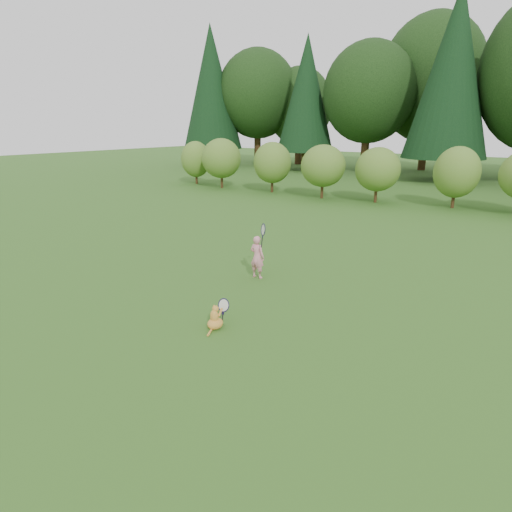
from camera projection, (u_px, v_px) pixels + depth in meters
The scene contains 6 objects.
ground at pixel (227, 294), 9.39m from camera, with size 100.00×100.00×0.00m, color #2D5217.
shrub_row at pixel (411, 175), 19.09m from camera, with size 28.00×3.00×2.80m, color olive, non-canonical shape.
woodland_backdrop at pixel (472, 54), 25.08m from camera, with size 48.00×10.00×15.00m, color black, non-canonical shape.
child at pixel (257, 256), 10.21m from camera, with size 0.58×0.36×1.56m.
cat at pixel (215, 316), 7.73m from camera, with size 0.32×0.63×0.62m.
tennis_ball at pixel (256, 245), 11.13m from camera, with size 0.07×0.07×0.07m.
Camera 1 is at (5.58, -6.74, 3.55)m, focal length 30.00 mm.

